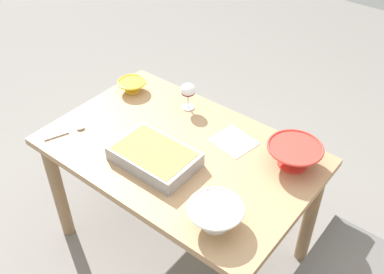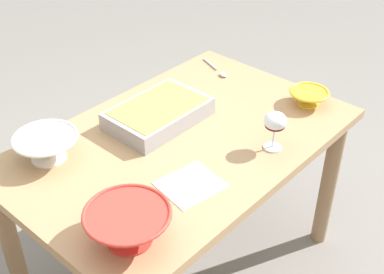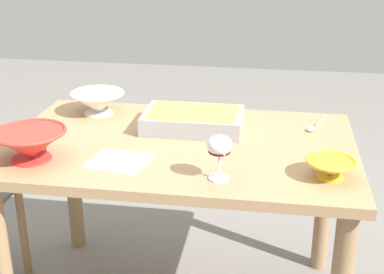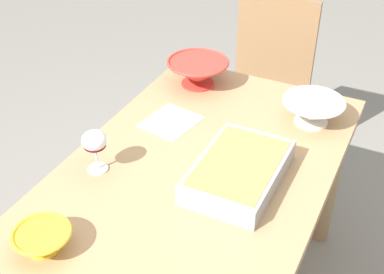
{
  "view_description": "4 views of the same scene",
  "coord_description": "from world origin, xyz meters",
  "views": [
    {
      "loc": [
        1.06,
        -1.23,
        2.15
      ],
      "look_at": [
        0.01,
        0.08,
        0.76
      ],
      "focal_mm": 41.66,
      "sensor_mm": 36.0,
      "label": 1
    },
    {
      "loc": [
        1.15,
        1.09,
        1.84
      ],
      "look_at": [
        0.03,
        0.08,
        0.79
      ],
      "focal_mm": 47.9,
      "sensor_mm": 36.0,
      "label": 2
    },
    {
      "loc": [
        -0.34,
        1.86,
        1.51
      ],
      "look_at": [
        -0.05,
        0.04,
        0.77
      ],
      "focal_mm": 50.74,
      "sensor_mm": 36.0,
      "label": 3
    },
    {
      "loc": [
        -1.24,
        -0.57,
        1.8
      ],
      "look_at": [
        0.01,
        0.04,
        0.82
      ],
      "focal_mm": 48.27,
      "sensor_mm": 36.0,
      "label": 4
    }
  ],
  "objects": [
    {
      "name": "serving_bowl",
      "position": [
        0.41,
        -0.26,
        0.79
      ],
      "size": [
        0.23,
        0.23,
        0.1
      ],
      "color": "white",
      "rests_on": "dining_table"
    },
    {
      "name": "mixing_bowl",
      "position": [
        0.48,
        0.24,
        0.79
      ],
      "size": [
        0.26,
        0.26,
        0.11
      ],
      "color": "red",
      "rests_on": "dining_table"
    },
    {
      "name": "wine_glass",
      "position": [
        -0.18,
        0.29,
        0.84
      ],
      "size": [
        0.08,
        0.08,
        0.15
      ],
      "color": "white",
      "rests_on": "dining_table"
    },
    {
      "name": "small_bowl",
      "position": [
        -0.53,
        0.22,
        0.77
      ],
      "size": [
        0.16,
        0.16,
        0.06
      ],
      "color": "yellow",
      "rests_on": "dining_table"
    },
    {
      "name": "chair",
      "position": [
        1.02,
        0.11,
        0.51
      ],
      "size": [
        0.44,
        0.44,
        0.93
      ],
      "color": "#595959",
      "rests_on": "ground_plane"
    },
    {
      "name": "casserole_dish",
      "position": [
        -0.03,
        -0.15,
        0.77
      ],
      "size": [
        0.39,
        0.25,
        0.07
      ],
      "color": "#99999E",
      "rests_on": "dining_table"
    },
    {
      "name": "napkin",
      "position": [
        0.18,
        0.21,
        0.74
      ],
      "size": [
        0.22,
        0.21,
        0.0
      ],
      "primitive_type": "cube",
      "rotation": [
        0.0,
        0.0,
        -0.17
      ],
      "color": "white",
      "rests_on": "dining_table"
    },
    {
      "name": "serving_spoon",
      "position": [
        -0.5,
        -0.23,
        0.74
      ],
      "size": [
        0.09,
        0.2,
        0.01
      ],
      "color": "silver",
      "rests_on": "dining_table"
    },
    {
      "name": "dining_table",
      "position": [
        0.0,
        0.0,
        0.62
      ],
      "size": [
        1.31,
        0.84,
        0.73
      ],
      "color": "tan",
      "rests_on": "ground_plane"
    },
    {
      "name": "ground_plane",
      "position": [
        0.0,
        0.0,
        0.0
      ],
      "size": [
        8.0,
        8.0,
        0.0
      ],
      "primitive_type": "plane",
      "color": "gray"
    }
  ]
}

